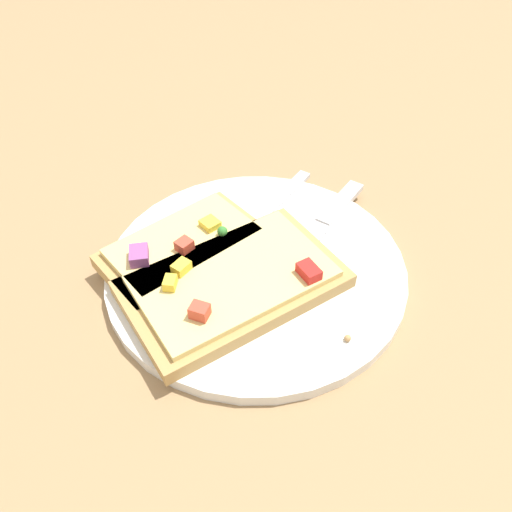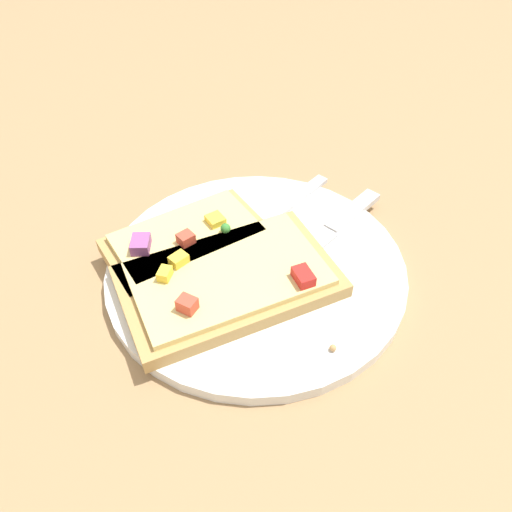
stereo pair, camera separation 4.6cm
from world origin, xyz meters
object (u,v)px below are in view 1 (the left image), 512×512
Objects in this scene: pizza_slice_main at (233,282)px; pizza_slice_corner at (183,247)px; knife at (318,228)px; plate at (256,268)px; fork at (245,233)px.

pizza_slice_main is 1.33× the size of pizza_slice_corner.
pizza_slice_corner is at bearing -40.56° from knife.
pizza_slice_corner reaches higher than knife.
pizza_slice_corner is (-0.06, -0.12, 0.01)m from knife.
pizza_slice_main is 0.07m from pizza_slice_corner.
knife is 1.37× the size of pizza_slice_corner.
plate is 1.40× the size of pizza_slice_main.
pizza_slice_main is (0.01, -0.04, 0.02)m from plate.
plate is 1.86× the size of pizza_slice_corner.
fork is (-0.04, 0.02, 0.01)m from plate.
knife reaches higher than plate.
plate is 0.08m from knife.
fork reaches higher than plate.
pizza_slice_corner is (-0.05, -0.04, 0.02)m from plate.
fork is at bearing -49.49° from knife.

